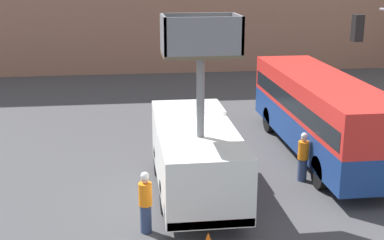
# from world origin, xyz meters

# --- Properties ---
(ground_plane) EXTENTS (120.00, 120.00, 0.00)m
(ground_plane) POSITION_xyz_m (0.00, 0.00, 0.00)
(ground_plane) COLOR #424244
(utility_truck) EXTENTS (2.44, 6.32, 5.97)m
(utility_truck) POSITION_xyz_m (0.14, -0.31, 1.53)
(utility_truck) COLOR silver
(utility_truck) RESTS_ON ground_plane
(city_bus) EXTENTS (2.54, 10.53, 3.14)m
(city_bus) POSITION_xyz_m (5.54, 3.18, 1.86)
(city_bus) COLOR navy
(city_bus) RESTS_ON ground_plane
(road_worker_near_truck) EXTENTS (0.38, 0.38, 1.82)m
(road_worker_near_truck) POSITION_xyz_m (-1.58, -2.50, 0.91)
(road_worker_near_truck) COLOR navy
(road_worker_near_truck) RESTS_ON ground_plane
(road_worker_directing) EXTENTS (0.38, 0.38, 1.77)m
(road_worker_directing) POSITION_xyz_m (4.04, 0.63, 0.88)
(road_worker_directing) COLOR navy
(road_worker_directing) RESTS_ON ground_plane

